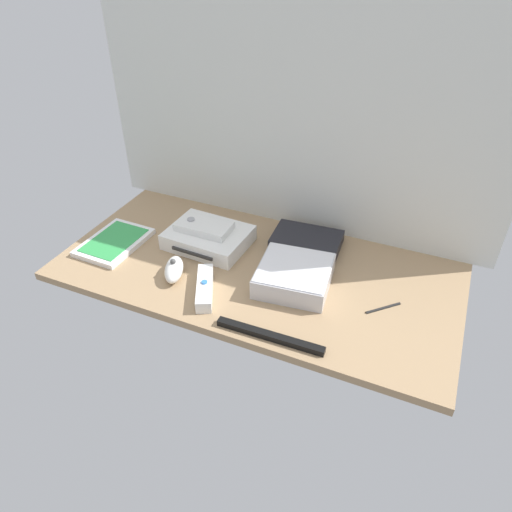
{
  "coord_description": "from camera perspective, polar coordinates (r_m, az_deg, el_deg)",
  "views": [
    {
      "loc": [
        38.62,
        -87.57,
        73.4
      ],
      "look_at": [
        0.0,
        0.0,
        4.0
      ],
      "focal_mm": 33.51,
      "sensor_mm": 36.0,
      "label": 1
    }
  ],
  "objects": [
    {
      "name": "remote_classic_pad",
      "position": [
        1.28,
        -6.2,
        3.54
      ],
      "size": [
        14.42,
        8.04,
        2.4
      ],
      "rotation": [
        0.0,
        0.0,
        -0.0
      ],
      "color": "white",
      "rests_on": "game_console"
    },
    {
      "name": "remote_wand",
      "position": [
        1.13,
        -6.14,
        -3.78
      ],
      "size": [
        9.81,
        14.86,
        3.4
      ],
      "rotation": [
        0.0,
        0.0,
        0.46
      ],
      "color": "white",
      "rests_on": "ground_plane"
    },
    {
      "name": "remote_nunchuk",
      "position": [
        1.19,
        -9.77,
        -1.57
      ],
      "size": [
        8.03,
        10.93,
        5.1
      ],
      "rotation": [
        0.0,
        0.0,
        0.41
      ],
      "color": "white",
      "rests_on": "ground_plane"
    },
    {
      "name": "mini_computer",
      "position": [
        1.15,
        4.59,
        -2.32
      ],
      "size": [
        18.83,
        18.83,
        5.3
      ],
      "rotation": [
        0.0,
        0.0,
        0.11
      ],
      "color": "silver",
      "rests_on": "ground_plane"
    },
    {
      "name": "sensor_bar",
      "position": [
        1.02,
        1.65,
        -9.52
      ],
      "size": [
        24.03,
        2.33,
        1.4
      ],
      "primitive_type": "cube",
      "rotation": [
        0.0,
        0.0,
        0.02
      ],
      "color": "black",
      "rests_on": "ground_plane"
    },
    {
      "name": "network_router",
      "position": [
        1.28,
        6.06,
        1.79
      ],
      "size": [
        18.81,
        13.3,
        3.4
      ],
      "rotation": [
        0.0,
        0.0,
        0.07
      ],
      "color": "black",
      "rests_on": "ground_plane"
    },
    {
      "name": "game_console",
      "position": [
        1.29,
        -5.7,
        2.21
      ],
      "size": [
        21.69,
        17.22,
        4.4
      ],
      "rotation": [
        0.0,
        0.0,
        -0.04
      ],
      "color": "white",
      "rests_on": "ground_plane"
    },
    {
      "name": "stylus_pen",
      "position": [
        1.13,
        14.96,
        -5.93
      ],
      "size": [
        6.89,
        6.83,
        0.7
      ],
      "primitive_type": "cylinder",
      "rotation": [
        0.0,
        1.57,
        0.78
      ],
      "color": "black",
      "rests_on": "ground_plane"
    },
    {
      "name": "game_case",
      "position": [
        1.35,
        -16.55,
        1.59
      ],
      "size": [
        14.07,
        19.33,
        1.56
      ],
      "rotation": [
        0.0,
        0.0,
        -0.02
      ],
      "color": "white",
      "rests_on": "ground_plane"
    },
    {
      "name": "back_wall",
      "position": [
        1.26,
        4.73,
        16.59
      ],
      "size": [
        110.0,
        1.2,
        64.0
      ],
      "primitive_type": "cube",
      "color": "silver",
      "rests_on": "ground"
    },
    {
      "name": "ground_plane",
      "position": [
        1.21,
        0.0,
        -1.91
      ],
      "size": [
        100.0,
        48.0,
        2.0
      ],
      "primitive_type": "cube",
      "color": "#9E7F5B",
      "rests_on": "ground"
    }
  ]
}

